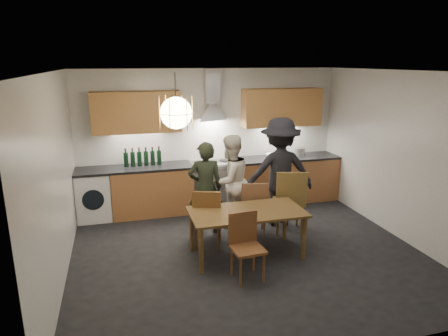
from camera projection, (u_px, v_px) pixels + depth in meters
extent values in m
plane|color=black|center=(247.00, 252.00, 5.90)|extent=(5.00, 5.00, 0.00)
cube|color=white|center=(211.00, 138.00, 7.65)|extent=(5.00, 0.02, 2.60)
cube|color=white|center=(331.00, 232.00, 3.46)|extent=(5.00, 0.02, 2.60)
cube|color=white|center=(56.00, 181.00, 4.92)|extent=(0.02, 4.50, 2.60)
cube|color=white|center=(401.00, 156.00, 6.19)|extent=(0.02, 4.50, 2.60)
cube|color=silver|center=(250.00, 71.00, 5.22)|extent=(5.00, 4.50, 0.02)
cube|color=#C4804B|center=(153.00, 191.00, 7.30)|extent=(1.45, 0.60, 0.86)
cube|color=#C4804B|center=(286.00, 180.00, 7.98)|extent=(2.05, 0.60, 0.86)
cube|color=white|center=(94.00, 196.00, 7.04)|extent=(0.58, 0.58, 0.85)
cube|color=black|center=(134.00, 168.00, 7.11)|extent=(2.05, 0.62, 0.04)
cube|color=black|center=(287.00, 158.00, 7.86)|extent=(2.05, 0.62, 0.04)
cube|color=silver|center=(215.00, 187.00, 7.61)|extent=(0.90, 0.60, 0.80)
cube|color=black|center=(218.00, 193.00, 7.35)|extent=(0.78, 0.02, 0.42)
cube|color=slate|center=(215.00, 165.00, 7.49)|extent=(0.90, 0.60, 0.08)
cube|color=silver|center=(218.00, 165.00, 7.24)|extent=(0.90, 0.08, 0.04)
cube|color=tan|center=(137.00, 112.00, 6.99)|extent=(1.55, 0.35, 0.72)
cube|color=tan|center=(282.00, 107.00, 7.69)|extent=(1.55, 0.35, 0.72)
cube|color=silver|center=(212.00, 86.00, 7.27)|extent=(0.26, 0.22, 0.62)
cylinder|color=black|center=(175.00, 93.00, 4.94)|extent=(0.01, 0.01, 0.50)
sphere|color=#FFE0A5|center=(176.00, 113.00, 5.00)|extent=(0.40, 0.40, 0.40)
torus|color=gold|center=(176.00, 113.00, 5.00)|extent=(0.43, 0.43, 0.01)
cube|color=brown|center=(247.00, 212.00, 5.64)|extent=(1.62, 0.81, 0.04)
cylinder|color=brown|center=(201.00, 251.00, 5.23)|extent=(0.06, 0.06, 0.65)
cylinder|color=brown|center=(192.00, 231.00, 5.85)|extent=(0.06, 0.06, 0.65)
cylinder|color=brown|center=(304.00, 238.00, 5.60)|extent=(0.06, 0.06, 0.65)
cylinder|color=brown|center=(285.00, 221.00, 6.22)|extent=(0.06, 0.06, 0.65)
cube|color=brown|center=(208.00, 218.00, 6.01)|extent=(0.52, 0.52, 0.04)
cube|color=brown|center=(207.00, 207.00, 5.77)|extent=(0.41, 0.17, 0.46)
cylinder|color=brown|center=(220.00, 228.00, 6.23)|extent=(0.04, 0.04, 0.43)
cylinder|color=brown|center=(218.00, 237.00, 5.90)|extent=(0.04, 0.04, 0.43)
cylinder|color=brown|center=(198.00, 227.00, 6.24)|extent=(0.04, 0.04, 0.43)
cylinder|color=brown|center=(196.00, 236.00, 5.92)|extent=(0.04, 0.04, 0.43)
cube|color=brown|center=(253.00, 208.00, 6.43)|extent=(0.50, 0.50, 0.04)
cube|color=brown|center=(255.00, 197.00, 6.18)|extent=(0.41, 0.14, 0.45)
cylinder|color=brown|center=(262.00, 217.00, 6.65)|extent=(0.04, 0.04, 0.42)
cylinder|color=brown|center=(264.00, 225.00, 6.33)|extent=(0.04, 0.04, 0.42)
cylinder|color=brown|center=(242.00, 217.00, 6.64)|extent=(0.04, 0.04, 0.42)
cylinder|color=brown|center=(244.00, 225.00, 6.32)|extent=(0.04, 0.04, 0.42)
cube|color=brown|center=(289.00, 201.00, 6.52)|extent=(0.59, 0.59, 0.05)
cube|color=brown|center=(292.00, 189.00, 6.24)|extent=(0.48, 0.17, 0.53)
cylinder|color=brown|center=(298.00, 212.00, 6.78)|extent=(0.04, 0.04, 0.49)
cylinder|color=brown|center=(302.00, 221.00, 6.40)|extent=(0.04, 0.04, 0.49)
cylinder|color=brown|center=(275.00, 212.00, 6.78)|extent=(0.04, 0.04, 0.49)
cylinder|color=brown|center=(278.00, 221.00, 6.40)|extent=(0.04, 0.04, 0.49)
cube|color=brown|center=(248.00, 249.00, 5.07)|extent=(0.42, 0.42, 0.04)
cube|color=brown|center=(243.00, 227.00, 5.17)|extent=(0.39, 0.07, 0.43)
cylinder|color=brown|center=(241.00, 273.00, 4.93)|extent=(0.03, 0.03, 0.40)
cylinder|color=brown|center=(232.00, 261.00, 5.22)|extent=(0.03, 0.03, 0.40)
cylinder|color=brown|center=(264.00, 268.00, 5.04)|extent=(0.03, 0.03, 0.40)
cylinder|color=brown|center=(254.00, 257.00, 5.32)|extent=(0.03, 0.03, 0.40)
imported|color=black|center=(205.00, 188.00, 6.40)|extent=(0.60, 0.44, 1.52)
imported|color=silver|center=(230.00, 181.00, 6.67)|extent=(0.94, 0.85, 1.57)
imported|color=black|center=(279.00, 172.00, 6.73)|extent=(1.26, 0.82, 1.84)
imported|color=silver|center=(274.00, 156.00, 7.77)|extent=(0.41, 0.41, 0.08)
cylinder|color=#BBBBBF|center=(300.00, 152.00, 7.94)|extent=(0.27, 0.27, 0.14)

